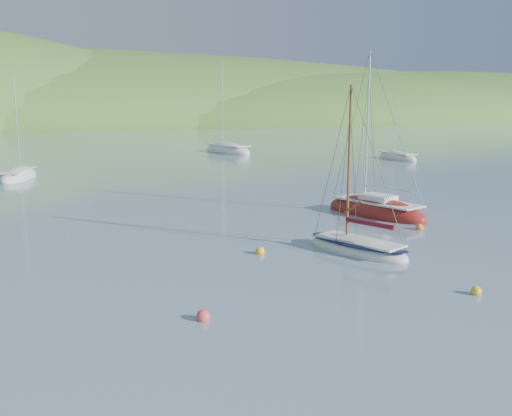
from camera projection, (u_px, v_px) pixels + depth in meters
name	position (u px, v px, depth m)	size (l,w,h in m)	color
ground	(381.00, 323.00, 18.48)	(700.00, 700.00, 0.00)	slate
daysailer_white	(358.00, 248.00, 27.00)	(3.67, 5.79, 8.36)	silver
sloop_red	(376.00, 212.00, 35.65)	(4.34, 7.76, 10.88)	maroon
distant_sloop_a	(18.00, 177.00, 51.82)	(4.76, 7.42, 10.00)	silver
distant_sloop_b	(228.00, 151.00, 77.11)	(5.23, 9.60, 12.99)	silver
distant_sloop_d	(397.00, 158.00, 68.63)	(2.47, 6.66, 9.44)	silver
mooring_buoys	(285.00, 265.00, 24.47)	(22.11, 11.68, 0.46)	yellow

